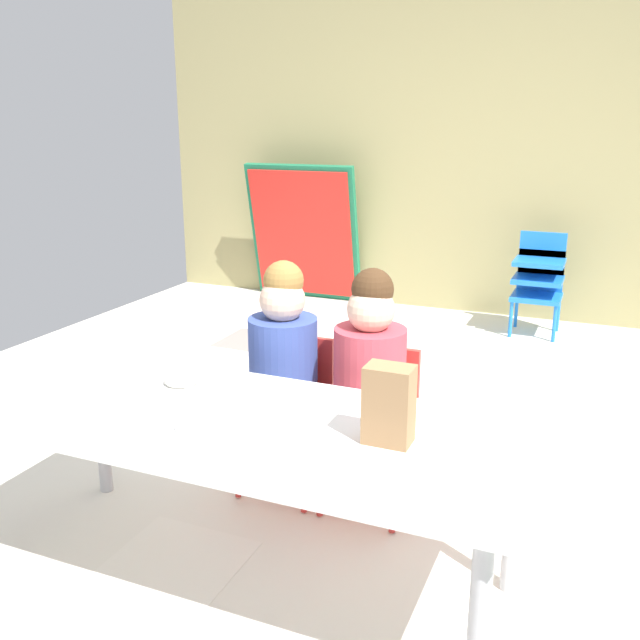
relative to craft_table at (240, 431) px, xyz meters
name	(u,v)px	position (x,y,z in m)	size (l,w,h in m)	color
ground_plane	(387,471)	(0.20, 0.88, -0.53)	(5.45, 5.38, 0.02)	silver
back_wall	(508,128)	(0.19, 3.58, 0.83)	(5.45, 0.10, 2.70)	tan
craft_table	(240,431)	(0.00, 0.00, 0.00)	(1.72, 0.69, 0.57)	white
seated_child_near_camera	(284,357)	(-0.13, 0.57, 0.04)	(0.32, 0.31, 0.92)	red
seated_child_middle_seat	(371,369)	(0.22, 0.57, 0.04)	(0.34, 0.34, 0.92)	red
kid_chair_blue_stack	(539,276)	(0.53, 3.16, -0.12)	(0.32, 0.30, 0.68)	blue
folded_activity_table	(303,233)	(-1.31, 3.38, 0.02)	(0.90, 0.29, 1.09)	#19724C
paper_bag_brown	(389,405)	(0.46, 0.01, 0.16)	(0.13, 0.09, 0.22)	#9E754C
paper_plate_near_edge	(182,385)	(-0.30, 0.14, 0.05)	(0.18, 0.18, 0.01)	white
paper_plate_center_table	(206,425)	(-0.06, -0.10, 0.05)	(0.18, 0.18, 0.01)	white
donut_powdered_on_plate	(182,379)	(-0.30, 0.14, 0.07)	(0.11, 0.11, 0.03)	white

